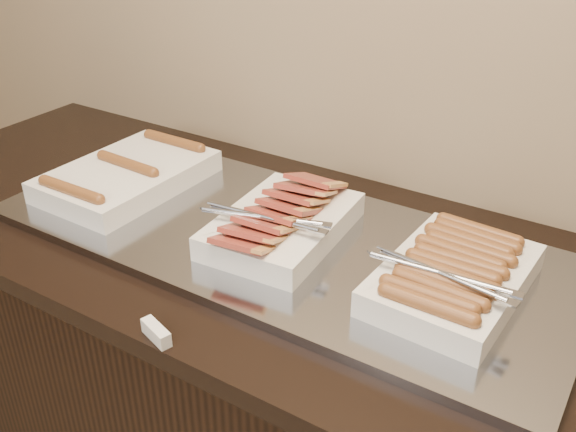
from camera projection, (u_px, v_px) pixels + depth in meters
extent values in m
cube|color=black|center=(278.00, 408.00, 1.55)|extent=(2.00, 0.70, 0.86)
cube|color=black|center=(276.00, 250.00, 1.33)|extent=(2.06, 0.76, 0.04)
cube|color=#91959E|center=(277.00, 238.00, 1.31)|extent=(1.20, 0.50, 0.02)
cube|color=white|center=(128.00, 176.00, 1.49)|extent=(0.26, 0.39, 0.05)
cylinder|color=brown|center=(71.00, 190.00, 1.36)|extent=(0.17, 0.03, 0.03)
cylinder|color=brown|center=(127.00, 164.00, 1.47)|extent=(0.17, 0.03, 0.03)
cylinder|color=brown|center=(174.00, 141.00, 1.59)|extent=(0.17, 0.03, 0.03)
cube|color=white|center=(283.00, 225.00, 1.29)|extent=(0.24, 0.34, 0.05)
cube|color=#B04B38|center=(245.00, 243.00, 1.18)|extent=(0.12, 0.10, 0.04)
cube|color=#B04B38|center=(254.00, 232.00, 1.21)|extent=(0.12, 0.10, 0.04)
cube|color=#B04B38|center=(266.00, 223.00, 1.23)|extent=(0.11, 0.09, 0.04)
cube|color=#B04B38|center=(279.00, 215.00, 1.26)|extent=(0.11, 0.09, 0.04)
cube|color=#B04B38|center=(289.00, 206.00, 1.28)|extent=(0.11, 0.09, 0.04)
cube|color=#B04B38|center=(296.00, 196.00, 1.31)|extent=(0.11, 0.09, 0.04)
cube|color=#B04B38|center=(305.00, 188.00, 1.34)|extent=(0.12, 0.10, 0.04)
cube|color=#B04B38|center=(315.00, 181.00, 1.36)|extent=(0.11, 0.09, 0.04)
cube|color=white|center=(453.00, 279.00, 1.12)|extent=(0.24, 0.34, 0.05)
cylinder|color=brown|center=(428.00, 305.00, 1.01)|extent=(0.15, 0.03, 0.03)
cylinder|color=brown|center=(428.00, 295.00, 1.03)|extent=(0.15, 0.03, 0.03)
cylinder|color=brown|center=(440.00, 290.00, 1.04)|extent=(0.15, 0.04, 0.03)
cylinder|color=brown|center=(443.00, 281.00, 1.06)|extent=(0.15, 0.03, 0.03)
cylinder|color=brown|center=(452.00, 276.00, 1.08)|extent=(0.15, 0.04, 0.03)
cylinder|color=brown|center=(452.00, 267.00, 1.10)|extent=(0.15, 0.03, 0.03)
cylinder|color=brown|center=(460.00, 262.00, 1.12)|extent=(0.15, 0.03, 0.03)
cylinder|color=brown|center=(460.00, 253.00, 1.14)|extent=(0.15, 0.04, 0.03)
cylinder|color=brown|center=(470.00, 249.00, 1.15)|extent=(0.15, 0.03, 0.03)
cylinder|color=brown|center=(468.00, 241.00, 1.18)|extent=(0.15, 0.04, 0.03)
cylinder|color=brown|center=(477.00, 236.00, 1.19)|extent=(0.15, 0.04, 0.03)
cylinder|color=brown|center=(479.00, 230.00, 1.21)|extent=(0.15, 0.04, 0.03)
cube|color=white|center=(156.00, 333.00, 1.05)|extent=(0.07, 0.04, 0.03)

